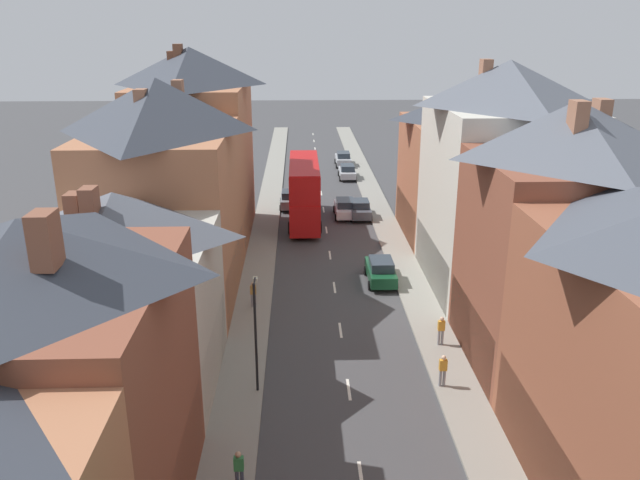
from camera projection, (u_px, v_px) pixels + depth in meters
The scene contains 17 objects.
pavement_left at pixel (266, 223), 53.57m from camera, with size 2.20×104.00×0.14m, color gray.
pavement_right at pixel (384, 221), 53.90m from camera, with size 2.20×104.00×0.14m, color gray.
centre_line_dashes at pixel (326, 230), 51.87m from camera, with size 0.14×97.80×0.01m.
terrace_row_left at pixel (140, 238), 31.09m from camera, with size 8.00×52.35×14.87m.
terrace_row_right at pixel (566, 247), 28.97m from camera, with size 8.00×50.35×14.27m.
double_decker_bus_lead at pixel (304, 191), 52.93m from camera, with size 2.74×10.80×5.30m.
car_near_blue at pixel (343, 159), 75.06m from camera, with size 1.90×4.31×1.71m.
car_near_silver at pixel (381, 271), 41.09m from camera, with size 1.90×4.10×1.66m.
car_parked_left_a at pixel (345, 208), 55.19m from camera, with size 1.90×4.30×1.62m.
car_mid_black at pixel (290, 199), 57.82m from camera, with size 1.90×3.90×1.67m.
car_parked_left_b at pixel (360, 209), 54.82m from camera, with size 1.90×3.85×1.65m.
car_mid_white at pixel (347, 172), 68.90m from camera, with size 1.90×4.05×1.57m.
pedestrian_near_right at pixel (239, 468), 22.48m from camera, with size 0.36×0.22×1.61m.
pedestrian_mid_left at pixel (443, 369), 28.96m from camera, with size 0.36×0.22×1.61m.
pedestrian_mid_right at pixel (441, 329), 32.74m from camera, with size 0.36×0.22×1.61m.
pedestrian_far_left at pixel (253, 293), 37.15m from camera, with size 0.36×0.22×1.61m.
street_lamp at pixel (256, 329), 28.04m from camera, with size 0.20×1.12×5.50m.
Camera 1 is at (-2.21, -13.24, 16.19)m, focal length 35.00 mm.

